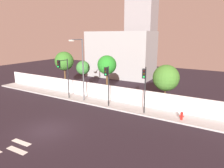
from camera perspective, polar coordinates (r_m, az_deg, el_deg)
ground_plane at (r=18.51m, az=-17.85°, el=-12.24°), size 80.00×80.00×0.00m
sidewalk at (r=24.19m, az=-3.23°, el=-5.22°), size 36.00×2.40×0.15m
perimeter_wall at (r=24.94m, az=-1.61°, el=-2.28°), size 36.00×0.18×1.80m
traffic_light_left at (r=21.57m, az=-1.41°, el=1.67°), size 0.44×1.06×4.48m
traffic_light_center at (r=19.50m, az=9.12°, el=0.78°), size 0.53×1.37×4.73m
traffic_light_right at (r=24.89m, az=-13.54°, el=3.66°), size 0.35×1.75×4.91m
street_lamp_curbside at (r=23.91m, az=-8.53°, el=5.11°), size 0.63×1.81×7.29m
fire_hydrant at (r=20.19m, az=18.98°, el=-8.35°), size 0.44×0.26×0.79m
roadside_tree_leftmost at (r=30.28m, az=-13.27°, el=6.27°), size 2.71×2.71×5.58m
roadside_tree_midleft at (r=28.14m, az=-8.15°, el=4.48°), size 1.87×1.87×4.46m
roadside_tree_midright at (r=25.81m, az=-1.44°, el=5.31°), size 2.43×2.43×5.40m
roadside_tree_rightmost at (r=22.89m, az=14.92°, el=1.67°), size 2.88×2.88×4.77m
low_building_distant at (r=39.09m, az=2.38°, el=8.27°), size 12.54×6.00×8.54m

